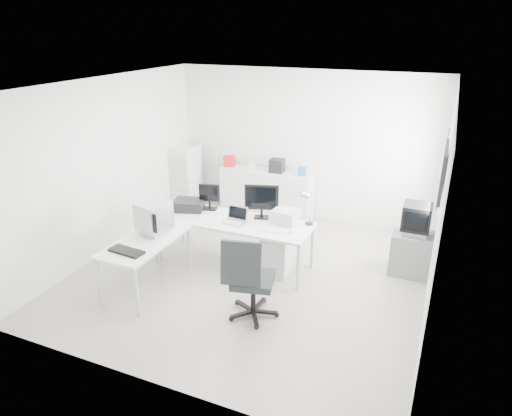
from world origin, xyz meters
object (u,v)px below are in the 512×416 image
at_px(lcd_monitor_large, 262,201).
at_px(office_chair, 253,276).
at_px(inkjet_printer, 189,205).
at_px(tv_cabinet, 412,253).
at_px(laser_printer, 285,216).
at_px(side_desk, 147,264).
at_px(crt_tv, 416,220).
at_px(filing_cabinet, 186,178).
at_px(sideboard, 267,193).
at_px(laptop, 234,216).
at_px(lcd_monitor_small, 210,197).
at_px(main_desk, 235,242).
at_px(crt_monitor, 154,219).
at_px(drawer_pedestal, 278,253).

relative_size(lcd_monitor_large, office_chair, 0.47).
bearing_deg(inkjet_printer, tv_cabinet, -6.47).
distance_m(laser_printer, office_chair, 1.40).
xyz_separation_m(side_desk, crt_tv, (3.43, 1.88, 0.51)).
distance_m(side_desk, inkjet_printer, 1.28).
bearing_deg(filing_cabinet, laser_printer, -30.24).
bearing_deg(office_chair, sideboard, 95.54).
bearing_deg(inkjet_printer, laptop, -30.25).
xyz_separation_m(inkjet_printer, lcd_monitor_small, (0.30, 0.15, 0.13)).
bearing_deg(main_desk, sideboard, 97.66).
xyz_separation_m(lcd_monitor_large, office_chair, (0.46, -1.40, -0.44)).
xyz_separation_m(lcd_monitor_small, crt_monitor, (-0.30, -1.10, -0.00)).
relative_size(tv_cabinet, crt_tv, 1.31).
xyz_separation_m(office_chair, sideboard, (-1.08, 3.20, -0.13)).
relative_size(drawer_pedestal, crt_tv, 1.20).
height_order(main_desk, laser_printer, laser_printer).
distance_m(lcd_monitor_large, laptop, 0.49).
relative_size(side_desk, drawer_pedestal, 2.33).
relative_size(main_desk, lcd_monitor_large, 4.45).
xyz_separation_m(lcd_monitor_large, crt_monitor, (-1.20, -1.10, -0.06)).
xyz_separation_m(laser_printer, tv_cabinet, (1.83, 0.56, -0.52)).
height_order(drawer_pedestal, crt_monitor, crt_monitor).
height_order(side_desk, crt_monitor, crt_monitor).
height_order(drawer_pedestal, laptop, laptop).
bearing_deg(lcd_monitor_small, laser_printer, -15.17).
distance_m(drawer_pedestal, crt_monitor, 1.91).
bearing_deg(sideboard, tv_cabinet, -24.12).
relative_size(side_desk, office_chair, 1.21).
distance_m(lcd_monitor_small, lcd_monitor_large, 0.90).
bearing_deg(crt_monitor, tv_cabinet, 40.69).
bearing_deg(lcd_monitor_large, sideboard, 91.95).
relative_size(inkjet_printer, crt_monitor, 1.10).
bearing_deg(sideboard, laptop, -81.39).
relative_size(tv_cabinet, filing_cabinet, 0.51).
bearing_deg(inkjet_printer, main_desk, -24.43).
distance_m(drawer_pedestal, inkjet_printer, 1.64).
height_order(tv_cabinet, sideboard, sideboard).
bearing_deg(crt_tv, main_desk, -163.13).
bearing_deg(crt_tv, laptop, -160.76).
xyz_separation_m(side_desk, lcd_monitor_small, (0.30, 1.35, 0.59)).
height_order(crt_tv, filing_cabinet, filing_cabinet).
height_order(crt_tv, sideboard, crt_tv).
height_order(laptop, sideboard, laptop).
height_order(lcd_monitor_small, crt_monitor, same).
relative_size(inkjet_printer, sideboard, 0.25).
height_order(drawer_pedestal, lcd_monitor_small, lcd_monitor_small).
distance_m(drawer_pedestal, office_chair, 1.23).
relative_size(laptop, laser_printer, 0.98).
relative_size(office_chair, sideboard, 0.64).
xyz_separation_m(crt_monitor, filing_cabinet, (-1.07, 2.63, -0.31)).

